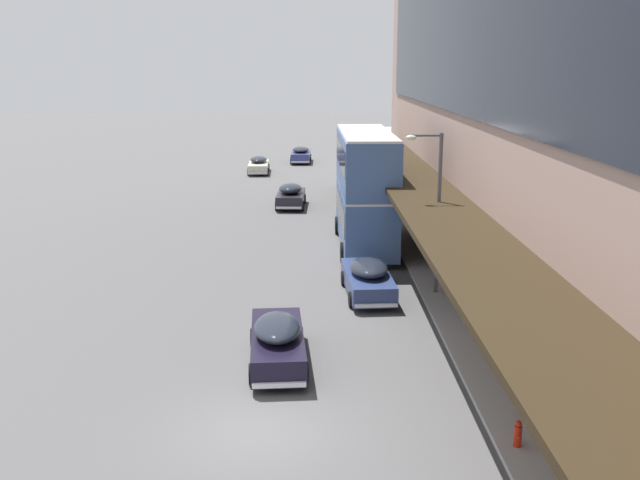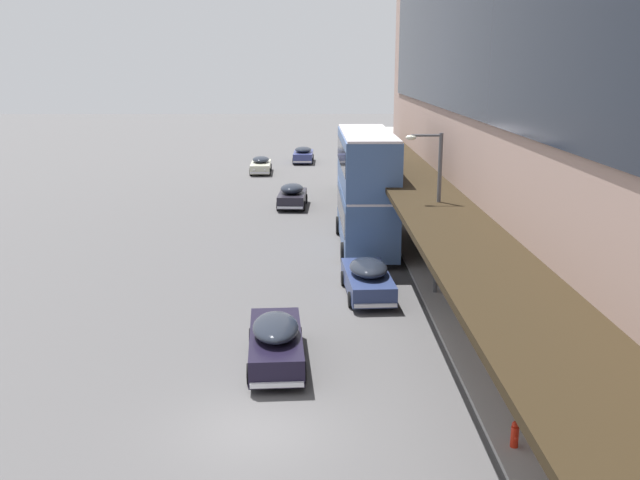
% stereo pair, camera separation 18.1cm
% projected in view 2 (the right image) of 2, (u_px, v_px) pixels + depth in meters
% --- Properties ---
extents(ground, '(240.00, 240.00, 0.00)m').
position_uv_depth(ground, '(257.00, 431.00, 18.88)').
color(ground, '#4E4D4E').
extents(transit_bus_kerbside_front, '(2.86, 9.22, 6.07)m').
position_uv_depth(transit_bus_kerbside_front, '(366.00, 186.00, 36.79)').
color(transit_bus_kerbside_front, '#405D8F').
rests_on(transit_bus_kerbside_front, ground).
extents(sedan_oncoming_rear, '(2.09, 4.95, 1.58)m').
position_uv_depth(sedan_oncoming_rear, '(368.00, 278.00, 29.61)').
color(sedan_oncoming_rear, navy).
rests_on(sedan_oncoming_rear, ground).
extents(sedan_far_back, '(1.89, 4.80, 1.44)m').
position_uv_depth(sedan_far_back, '(261.00, 165.00, 62.81)').
color(sedan_far_back, beige).
rests_on(sedan_far_back, ground).
extents(sedan_oncoming_front, '(2.03, 4.35, 1.62)m').
position_uv_depth(sedan_oncoming_front, '(292.00, 196.00, 47.88)').
color(sedan_oncoming_front, black).
rests_on(sedan_oncoming_front, ground).
extents(sedan_lead_mid, '(2.01, 5.02, 1.62)m').
position_uv_depth(sedan_lead_mid, '(276.00, 341.00, 22.88)').
color(sedan_lead_mid, black).
rests_on(sedan_lead_mid, ground).
extents(sedan_second_near, '(1.97, 4.47, 1.57)m').
position_uv_depth(sedan_second_near, '(351.00, 181.00, 53.85)').
color(sedan_second_near, '#203015').
rests_on(sedan_second_near, ground).
extents(sedan_trailing_near, '(2.04, 4.80, 1.55)m').
position_uv_depth(sedan_trailing_near, '(303.00, 155.00, 69.35)').
color(sedan_trailing_near, navy).
rests_on(sedan_trailing_near, ground).
extents(pedestrian_at_kerb, '(0.37, 0.58, 1.86)m').
position_uv_depth(pedestrian_at_kerb, '(464.00, 287.00, 27.15)').
color(pedestrian_at_kerb, '#1B3037').
rests_on(pedestrian_at_kerb, sidewalk_kerb).
extents(street_lamp, '(1.50, 0.28, 6.62)m').
position_uv_depth(street_lamp, '(434.00, 201.00, 28.86)').
color(street_lamp, '#4C4C51').
rests_on(street_lamp, sidewalk_kerb).
extents(fire_hydrant, '(0.20, 0.40, 0.70)m').
position_uv_depth(fire_hydrant, '(515.00, 434.00, 17.72)').
color(fire_hydrant, red).
rests_on(fire_hydrant, sidewalk_kerb).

